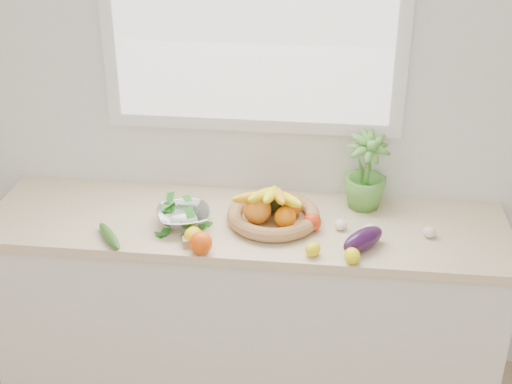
# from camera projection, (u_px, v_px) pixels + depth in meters

# --- Properties ---
(back_wall) EXTENTS (4.50, 0.02, 2.70)m
(back_wall) POSITION_uv_depth(u_px,v_px,m) (253.00, 97.00, 3.11)
(back_wall) COLOR white
(back_wall) RESTS_ON ground
(counter_cabinet) EXTENTS (2.20, 0.58, 0.86)m
(counter_cabinet) POSITION_uv_depth(u_px,v_px,m) (246.00, 309.00, 3.27)
(counter_cabinet) COLOR silver
(counter_cabinet) RESTS_ON ground
(countertop) EXTENTS (2.24, 0.62, 0.04)m
(countertop) POSITION_uv_depth(u_px,v_px,m) (245.00, 224.00, 3.07)
(countertop) COLOR beige
(countertop) RESTS_ON counter_cabinet
(window_frame) EXTENTS (1.30, 0.03, 1.10)m
(window_frame) POSITION_uv_depth(u_px,v_px,m) (253.00, 6.00, 2.92)
(window_frame) COLOR white
(window_frame) RESTS_ON back_wall
(window_pane) EXTENTS (1.18, 0.01, 0.98)m
(window_pane) POSITION_uv_depth(u_px,v_px,m) (252.00, 7.00, 2.90)
(window_pane) COLOR white
(window_pane) RESTS_ON window_frame
(orange_loose) EXTENTS (0.12, 0.12, 0.09)m
(orange_loose) POSITION_uv_depth(u_px,v_px,m) (201.00, 243.00, 2.80)
(orange_loose) COLOR #F95107
(orange_loose) RESTS_ON countertop
(lemon_a) EXTENTS (0.09, 0.10, 0.07)m
(lemon_a) POSITION_uv_depth(u_px,v_px,m) (193.00, 235.00, 2.88)
(lemon_a) COLOR yellow
(lemon_a) RESTS_ON countertop
(lemon_b) EXTENTS (0.09, 0.09, 0.06)m
(lemon_b) POSITION_uv_depth(u_px,v_px,m) (313.00, 249.00, 2.79)
(lemon_b) COLOR yellow
(lemon_b) RESTS_ON countertop
(lemon_c) EXTENTS (0.08, 0.09, 0.06)m
(lemon_c) POSITION_uv_depth(u_px,v_px,m) (352.00, 256.00, 2.75)
(lemon_c) COLOR yellow
(lemon_c) RESTS_ON countertop
(apple) EXTENTS (0.10, 0.10, 0.08)m
(apple) POSITION_uv_depth(u_px,v_px,m) (312.00, 222.00, 2.96)
(apple) COLOR red
(apple) RESTS_ON countertop
(ginger) EXTENTS (0.12, 0.08, 0.04)m
(ginger) POSITION_uv_depth(u_px,v_px,m) (196.00, 241.00, 2.87)
(ginger) COLOR tan
(ginger) RESTS_ON countertop
(garlic_a) EXTENTS (0.07, 0.07, 0.05)m
(garlic_a) POSITION_uv_depth(u_px,v_px,m) (341.00, 225.00, 2.98)
(garlic_a) COLOR white
(garlic_a) RESTS_ON countertop
(garlic_b) EXTENTS (0.06, 0.06, 0.04)m
(garlic_b) POSITION_uv_depth(u_px,v_px,m) (370.00, 229.00, 2.95)
(garlic_b) COLOR beige
(garlic_b) RESTS_ON countertop
(garlic_c) EXTENTS (0.06, 0.06, 0.05)m
(garlic_c) POSITION_uv_depth(u_px,v_px,m) (430.00, 232.00, 2.92)
(garlic_c) COLOR white
(garlic_c) RESTS_ON countertop
(eggplant) EXTENTS (0.21, 0.22, 0.09)m
(eggplant) POSITION_uv_depth(u_px,v_px,m) (363.00, 239.00, 2.83)
(eggplant) COLOR #2C0E35
(eggplant) RESTS_ON countertop
(cucumber) EXTENTS (0.17, 0.21, 0.04)m
(cucumber) POSITION_uv_depth(u_px,v_px,m) (109.00, 236.00, 2.90)
(cucumber) COLOR #2A5819
(cucumber) RESTS_ON countertop
(radish) EXTENTS (0.03, 0.03, 0.03)m
(radish) POSITION_uv_depth(u_px,v_px,m) (200.00, 240.00, 2.88)
(radish) COLOR red
(radish) RESTS_ON countertop
(potted_herb) EXTENTS (0.25, 0.25, 0.34)m
(potted_herb) POSITION_uv_depth(u_px,v_px,m) (366.00, 171.00, 3.09)
(potted_herb) COLOR #529737
(potted_herb) RESTS_ON countertop
(fruit_basket) EXTENTS (0.43, 0.43, 0.19)m
(fruit_basket) POSITION_uv_depth(u_px,v_px,m) (273.00, 211.00, 3.02)
(fruit_basket) COLOR #AC744C
(fruit_basket) RESTS_ON countertop
(colander_with_spinach) EXTENTS (0.28, 0.28, 0.12)m
(colander_with_spinach) POSITION_uv_depth(u_px,v_px,m) (183.00, 213.00, 2.99)
(colander_with_spinach) COLOR silver
(colander_with_spinach) RESTS_ON countertop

